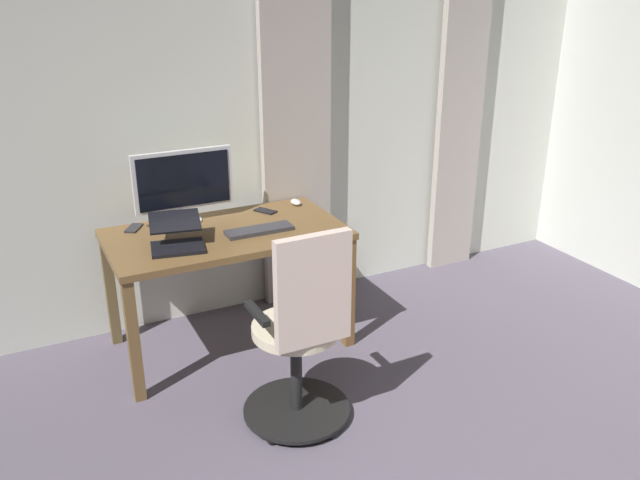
{
  "coord_description": "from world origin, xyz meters",
  "views": [
    {
      "loc": [
        1.34,
        0.67,
        2.16
      ],
      "look_at": [
        -0.09,
        -2.23,
        0.86
      ],
      "focal_mm": 37.25,
      "sensor_mm": 36.0,
      "label": 1
    }
  ],
  "objects_px": {
    "cell_phone_face_up": "(265,211)",
    "cell_phone_by_monitor": "(134,228)",
    "computer_keyboard": "(259,230)",
    "office_chair": "(302,339)",
    "computer_mouse": "(296,202)",
    "desk": "(227,246)",
    "computer_monitor": "(184,183)",
    "laptop": "(177,238)"
  },
  "relations": [
    {
      "from": "computer_mouse",
      "to": "office_chair",
      "type": "bearing_deg",
      "value": 66.75
    },
    {
      "from": "computer_keyboard",
      "to": "cell_phone_by_monitor",
      "type": "xyz_separation_m",
      "value": [
        0.65,
        -0.38,
        -0.01
      ]
    },
    {
      "from": "laptop",
      "to": "cell_phone_face_up",
      "type": "height_order",
      "value": "laptop"
    },
    {
      "from": "computer_keyboard",
      "to": "cell_phone_by_monitor",
      "type": "distance_m",
      "value": 0.75
    },
    {
      "from": "computer_mouse",
      "to": "desk",
      "type": "bearing_deg",
      "value": 24.2
    },
    {
      "from": "laptop",
      "to": "cell_phone_by_monitor",
      "type": "relative_size",
      "value": 2.57
    },
    {
      "from": "office_chair",
      "to": "laptop",
      "type": "relative_size",
      "value": 2.95
    },
    {
      "from": "computer_monitor",
      "to": "cell_phone_by_monitor",
      "type": "relative_size",
      "value": 4.16
    },
    {
      "from": "computer_monitor",
      "to": "cell_phone_face_up",
      "type": "bearing_deg",
      "value": 174.91
    },
    {
      "from": "office_chair",
      "to": "computer_monitor",
      "type": "relative_size",
      "value": 1.82
    },
    {
      "from": "computer_mouse",
      "to": "computer_monitor",
      "type": "bearing_deg",
      "value": -0.33
    },
    {
      "from": "cell_phone_face_up",
      "to": "office_chair",
      "type": "bearing_deg",
      "value": 46.58
    },
    {
      "from": "computer_keyboard",
      "to": "cell_phone_face_up",
      "type": "distance_m",
      "value": 0.36
    },
    {
      "from": "laptop",
      "to": "computer_mouse",
      "type": "bearing_deg",
      "value": -147.07
    },
    {
      "from": "computer_monitor",
      "to": "cell_phone_by_monitor",
      "type": "bearing_deg",
      "value": -3.73
    },
    {
      "from": "desk",
      "to": "cell_phone_face_up",
      "type": "height_order",
      "value": "cell_phone_face_up"
    },
    {
      "from": "office_chair",
      "to": "computer_keyboard",
      "type": "relative_size",
      "value": 2.74
    },
    {
      "from": "computer_monitor",
      "to": "computer_mouse",
      "type": "xyz_separation_m",
      "value": [
        -0.73,
        0.0,
        -0.23
      ]
    },
    {
      "from": "computer_monitor",
      "to": "cell_phone_by_monitor",
      "type": "distance_m",
      "value": 0.4
    },
    {
      "from": "office_chair",
      "to": "cell_phone_by_monitor",
      "type": "xyz_separation_m",
      "value": [
        0.54,
        -1.2,
        0.26
      ]
    },
    {
      "from": "computer_keyboard",
      "to": "computer_mouse",
      "type": "bearing_deg",
      "value": -138.06
    },
    {
      "from": "desk",
      "to": "computer_monitor",
      "type": "xyz_separation_m",
      "value": [
        0.16,
        -0.26,
        0.34
      ]
    },
    {
      "from": "office_chair",
      "to": "laptop",
      "type": "distance_m",
      "value": 0.95
    },
    {
      "from": "laptop",
      "to": "cell_phone_face_up",
      "type": "bearing_deg",
      "value": -143.2
    },
    {
      "from": "desk",
      "to": "computer_mouse",
      "type": "height_order",
      "value": "computer_mouse"
    },
    {
      "from": "office_chair",
      "to": "cell_phone_face_up",
      "type": "xyz_separation_m",
      "value": [
        -0.28,
        -1.14,
        0.26
      ]
    },
    {
      "from": "laptop",
      "to": "cell_phone_face_up",
      "type": "relative_size",
      "value": 2.57
    },
    {
      "from": "computer_keyboard",
      "to": "cell_phone_by_monitor",
      "type": "height_order",
      "value": "computer_keyboard"
    },
    {
      "from": "office_chair",
      "to": "cell_phone_by_monitor",
      "type": "relative_size",
      "value": 7.58
    },
    {
      "from": "laptop",
      "to": "cell_phone_face_up",
      "type": "distance_m",
      "value": 0.73
    },
    {
      "from": "desk",
      "to": "computer_keyboard",
      "type": "bearing_deg",
      "value": 149.58
    },
    {
      "from": "cell_phone_face_up",
      "to": "cell_phone_by_monitor",
      "type": "distance_m",
      "value": 0.82
    },
    {
      "from": "desk",
      "to": "office_chair",
      "type": "bearing_deg",
      "value": 93.77
    },
    {
      "from": "computer_monitor",
      "to": "computer_mouse",
      "type": "relative_size",
      "value": 5.99
    },
    {
      "from": "desk",
      "to": "computer_monitor",
      "type": "distance_m",
      "value": 0.46
    },
    {
      "from": "computer_keyboard",
      "to": "cell_phone_face_up",
      "type": "height_order",
      "value": "computer_keyboard"
    },
    {
      "from": "cell_phone_by_monitor",
      "to": "cell_phone_face_up",
      "type": "bearing_deg",
      "value": -153.08
    },
    {
      "from": "desk",
      "to": "laptop",
      "type": "height_order",
      "value": "laptop"
    },
    {
      "from": "computer_monitor",
      "to": "computer_keyboard",
      "type": "xyz_separation_m",
      "value": [
        -0.33,
        0.36,
        -0.24
      ]
    },
    {
      "from": "computer_keyboard",
      "to": "computer_mouse",
      "type": "height_order",
      "value": "computer_mouse"
    },
    {
      "from": "desk",
      "to": "laptop",
      "type": "relative_size",
      "value": 3.71
    },
    {
      "from": "computer_keyboard",
      "to": "cell_phone_face_up",
      "type": "bearing_deg",
      "value": -117.77
    }
  ]
}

